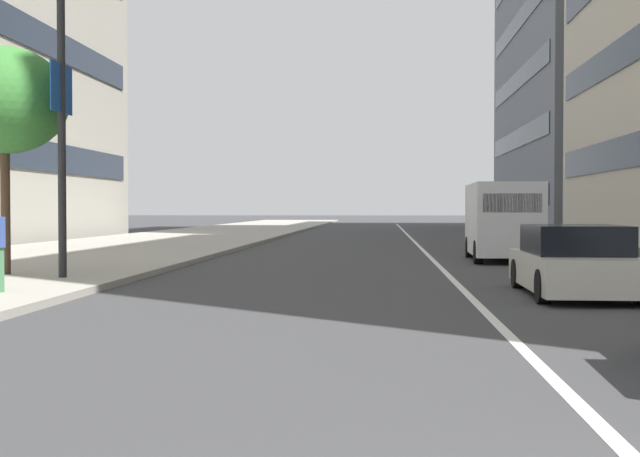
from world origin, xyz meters
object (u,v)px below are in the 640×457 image
(delivery_van_ahead, at_px, (502,220))
(street_lamp_with_banners, at_px, (74,46))
(car_far_down_avenue, at_px, (574,262))
(street_tree_near_plaza_corner, at_px, (4,101))

(delivery_van_ahead, relative_size, street_lamp_with_banners, 0.58)
(car_far_down_avenue, height_order, street_lamp_with_banners, street_lamp_with_banners)
(street_lamp_with_banners, bearing_deg, car_far_down_avenue, -99.53)
(delivery_van_ahead, height_order, street_lamp_with_banners, street_lamp_with_banners)
(street_tree_near_plaza_corner, bearing_deg, car_far_down_avenue, -101.49)
(street_lamp_with_banners, bearing_deg, street_tree_near_plaza_corner, 68.48)
(car_far_down_avenue, xyz_separation_m, street_lamp_with_banners, (1.78, 10.61, 4.68))
(car_far_down_avenue, height_order, street_tree_near_plaza_corner, street_tree_near_plaza_corner)
(delivery_van_ahead, distance_m, street_tree_near_plaza_corner, 15.59)
(street_lamp_with_banners, height_order, street_tree_near_plaza_corner, street_lamp_with_banners)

